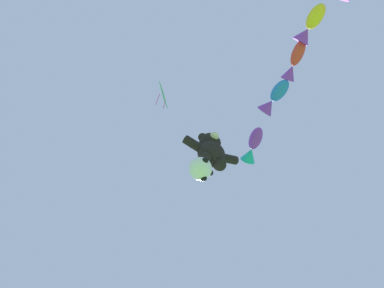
# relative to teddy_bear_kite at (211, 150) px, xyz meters

# --- Properties ---
(teddy_bear_kite) EXTENTS (2.41, 1.06, 2.45)m
(teddy_bear_kite) POSITION_rel_teddy_bear_kite_xyz_m (0.00, 0.00, 0.00)
(teddy_bear_kite) COLOR black
(soccer_ball_kite) EXTENTS (0.88, 0.88, 0.81)m
(soccer_ball_kite) POSITION_rel_teddy_bear_kite_xyz_m (-0.49, 0.04, -1.85)
(soccer_ball_kite) COLOR white
(fish_kite_violet) EXTENTS (0.93, 1.80, 0.70)m
(fish_kite_violet) POSITION_rel_teddy_bear_kite_xyz_m (2.14, -0.26, 1.84)
(fish_kite_violet) COLOR purple
(fish_kite_cobalt) EXTENTS (0.89, 1.77, 0.76)m
(fish_kite_cobalt) POSITION_rel_teddy_bear_kite_xyz_m (2.09, -2.56, 2.52)
(fish_kite_cobalt) COLOR blue
(fish_kite_crimson) EXTENTS (0.84, 1.84, 0.63)m
(fish_kite_crimson) POSITION_rel_teddy_bear_kite_xyz_m (2.15, -4.29, 2.75)
(fish_kite_crimson) COLOR red
(fish_kite_goldfin) EXTENTS (0.79, 1.69, 0.77)m
(fish_kite_goldfin) POSITION_rel_teddy_bear_kite_xyz_m (1.96, -5.87, 2.82)
(fish_kite_goldfin) COLOR yellow
(diamond_kite) EXTENTS (0.99, 1.21, 3.13)m
(diamond_kite) POSITION_rel_teddy_bear_kite_xyz_m (-2.49, 0.05, 4.77)
(diamond_kite) COLOR green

